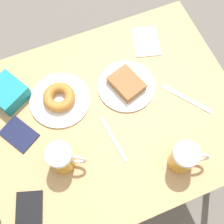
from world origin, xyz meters
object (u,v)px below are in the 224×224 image
object	(u,v)px
beer_mug_left	(62,158)
fork	(113,139)
napkin_folded	(146,42)
beer_mug_center	(184,158)
passport_near_edge	(29,211)
blue_pouch	(7,93)
plate_with_cake	(126,85)
plate_with_donut	(59,99)
passport_far_edge	(19,134)
knife	(187,99)

from	to	relation	value
beer_mug_left	fork	world-z (taller)	beer_mug_left
napkin_folded	beer_mug_center	bearing A→B (deg)	168.96
passport_near_edge	blue_pouch	world-z (taller)	blue_pouch
fork	napkin_folded	bearing A→B (deg)	-39.99
plate_with_cake	plate_with_donut	xyz separation A→B (m)	(0.04, 0.26, 0.00)
plate_with_donut	passport_far_edge	distance (m)	0.20
plate_with_donut	napkin_folded	xyz separation A→B (m)	(0.12, -0.42, -0.02)
knife	napkin_folded	bearing A→B (deg)	6.92
beer_mug_left	blue_pouch	bearing A→B (deg)	18.76
fork	beer_mug_left	bearing A→B (deg)	94.18
beer_mug_center	passport_far_edge	bearing A→B (deg)	57.71
beer_mug_center	blue_pouch	world-z (taller)	beer_mug_center
fork	passport_far_edge	distance (m)	0.34
beer_mug_left	plate_with_cake	bearing A→B (deg)	-58.77
napkin_folded	blue_pouch	size ratio (longest dim) A/B	0.99
plate_with_cake	passport_near_edge	distance (m)	0.57
plate_with_donut	fork	distance (m)	0.26
plate_with_donut	knife	world-z (taller)	plate_with_donut
knife	passport_near_edge	world-z (taller)	passport_near_edge
beer_mug_left	passport_far_edge	world-z (taller)	beer_mug_left
passport_far_edge	plate_with_cake	bearing A→B (deg)	-85.72
fork	blue_pouch	size ratio (longest dim) A/B	1.12
passport_far_edge	blue_pouch	xyz separation A→B (m)	(0.16, -0.01, 0.03)
knife	passport_near_edge	size ratio (longest dim) A/B	1.22
plate_with_donut	napkin_folded	world-z (taller)	plate_with_donut
knife	blue_pouch	size ratio (longest dim) A/B	1.07
blue_pouch	passport_near_edge	bearing A→B (deg)	173.41
plate_with_cake	knife	distance (m)	0.24
fork	passport_far_edge	xyz separation A→B (m)	(0.15, 0.31, 0.00)
plate_with_donut	beer_mug_left	xyz separation A→B (m)	(-0.23, 0.06, 0.04)
passport_far_edge	passport_near_edge	bearing A→B (deg)	171.33
beer_mug_center	napkin_folded	xyz separation A→B (m)	(0.51, -0.10, -0.06)
blue_pouch	plate_with_cake	bearing A→B (deg)	-106.91
plate_with_cake	fork	bearing A→B (deg)	144.68
beer_mug_left	passport_near_edge	world-z (taller)	beer_mug_left
napkin_folded	fork	bearing A→B (deg)	140.01
beer_mug_left	blue_pouch	world-z (taller)	beer_mug_left
passport_far_edge	blue_pouch	distance (m)	0.17
napkin_folded	passport_far_edge	xyz separation A→B (m)	(-0.19, 0.60, 0.00)
knife	plate_with_donut	bearing A→B (deg)	68.41
napkin_folded	passport_far_edge	world-z (taller)	passport_far_edge
napkin_folded	passport_near_edge	bearing A→B (deg)	126.05
plate_with_donut	passport_near_edge	size ratio (longest dim) A/B	1.57
plate_with_cake	passport_far_edge	xyz separation A→B (m)	(-0.03, 0.44, -0.01)
plate_with_cake	plate_with_donut	world-z (taller)	plate_with_donut
napkin_folded	plate_with_donut	bearing A→B (deg)	106.16
passport_far_edge	napkin_folded	bearing A→B (deg)	-72.02
beer_mug_left	passport_near_edge	distance (m)	0.20
napkin_folded	knife	world-z (taller)	napkin_folded
fork	plate_with_donut	bearing A→B (deg)	30.47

